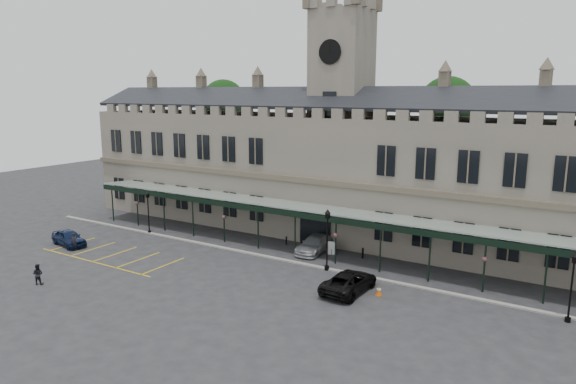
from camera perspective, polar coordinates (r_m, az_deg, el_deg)
The scene contains 20 objects.
ground at distance 40.47m, azimuth -4.53°, elevation -9.78°, with size 140.00×140.00×0.00m, color #28272A.
station_building at distance 52.09m, azimuth 5.74°, elevation 2.30°, with size 60.00×10.36×17.30m.
clock_tower at distance 51.57m, azimuth 5.93°, elevation 9.63°, with size 5.60×5.60×24.80m.
canopy at distance 45.65m, azimuth 0.97°, elevation -4.13°, with size 50.00×4.10×4.30m.
kerb at distance 44.73m, azimuth -0.34°, elevation -7.59°, with size 60.00×0.40×0.12m, color gray.
parking_markings at distance 48.73m, azimuth -19.12°, elevation -6.71°, with size 16.00×6.00×0.01m, color gold, non-canonical shape.
tree_behind_left at distance 71.06m, azimuth -7.16°, elevation 9.76°, with size 6.00×6.00×16.00m.
tree_behind_mid at distance 57.28m, azimuth 17.27°, elevation 9.04°, with size 6.00×6.00×16.00m.
lamp_post_left at distance 54.36m, azimuth -15.28°, elevation -1.78°, with size 0.42×0.42×4.45m.
lamp_post_mid at distance 41.78m, azimuth 4.39°, elevation -4.70°, with size 0.49×0.49×5.14m.
lamp_post_right at distance 37.15m, azimuth 29.03°, elevation -8.63°, with size 0.44×0.44×4.65m.
traffic_cone at distance 38.05m, azimuth 10.06°, elevation -10.75°, with size 0.45×0.45×0.71m.
sign_board at distance 46.38m, azimuth 4.88°, elevation -6.24°, with size 0.70×0.28×1.23m.
bollard_left at distance 49.13m, azimuth -0.19°, elevation -5.43°, with size 0.15×0.15×0.82m, color black.
bollard_right at distance 45.76m, azimuth 8.30°, elevation -6.74°, with size 0.17×0.17×0.94m, color black.
car_left_a at distance 53.15m, azimuth -23.18°, elevation -4.69°, with size 1.77×4.41×1.50m, color #0C1938.
car_taxi at distance 46.99m, azimuth 3.03°, elevation -5.80°, with size 2.10×5.16×1.50m, color #9EA1A6.
car_van at distance 38.26m, azimuth 6.80°, elevation -9.88°, with size 2.51×5.45×1.51m, color black.
person_a at distance 51.21m, azimuth -22.69°, elevation -5.13°, with size 0.61×0.40×1.68m, color black.
person_b at distance 43.67m, azimuth -26.05°, elevation -8.21°, with size 0.78×0.61×1.62m, color black.
Camera 1 is at (22.48, -30.40, 14.44)m, focal length 32.00 mm.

